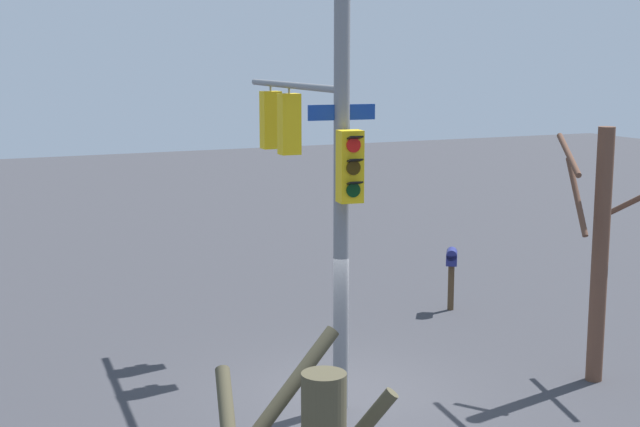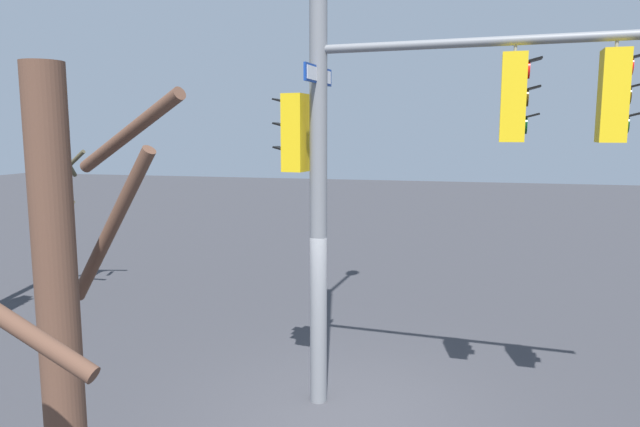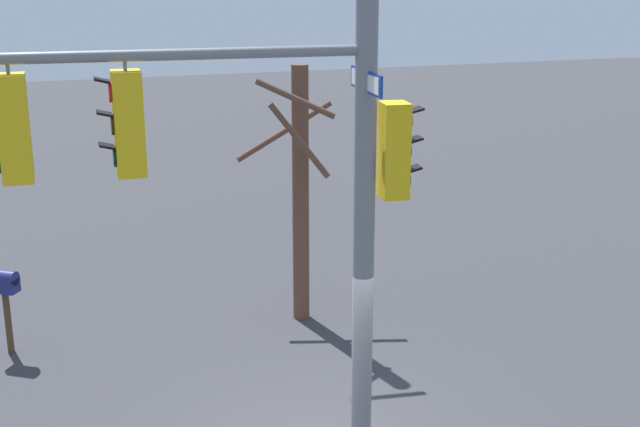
# 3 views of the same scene
# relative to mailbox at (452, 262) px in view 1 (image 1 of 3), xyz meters

# --- Properties ---
(ground_plane) EXTENTS (80.00, 80.00, 0.00)m
(ground_plane) POSITION_rel_mailbox_xyz_m (-4.48, -3.71, -1.11)
(ground_plane) COLOR #35363B
(main_signal_pole_assembly) EXTENTS (3.22, 5.48, 9.06)m
(main_signal_pole_assembly) POSITION_rel_mailbox_xyz_m (-4.84, -3.33, 3.62)
(main_signal_pole_assembly) COLOR slate
(main_signal_pole_assembly) RESTS_ON ground
(mailbox) EXTENTS (0.44, 0.50, 1.41)m
(mailbox) POSITION_rel_mailbox_xyz_m (0.00, 0.00, 0.00)
(mailbox) COLOR #4C3823
(mailbox) RESTS_ON ground
(bare_tree_behind_pole) EXTENTS (1.81, 1.78, 4.47)m
(bare_tree_behind_pole) POSITION_rel_mailbox_xyz_m (-0.15, -4.87, 1.27)
(bare_tree_behind_pole) COLOR brown
(bare_tree_behind_pole) RESTS_ON ground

